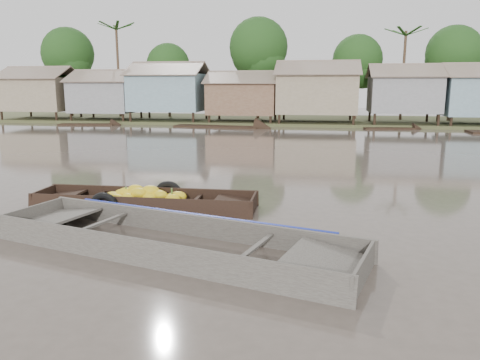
# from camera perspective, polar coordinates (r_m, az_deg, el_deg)

# --- Properties ---
(ground) EXTENTS (120.00, 120.00, 0.00)m
(ground) POSITION_cam_1_polar(r_m,az_deg,el_deg) (11.99, -4.80, -5.11)
(ground) COLOR #4D443B
(ground) RESTS_ON ground
(riverbank) EXTENTS (120.00, 12.47, 10.22)m
(riverbank) POSITION_cam_1_polar(r_m,az_deg,el_deg) (42.97, 10.14, 10.97)
(riverbank) COLOR #384723
(riverbank) RESTS_ON ground
(banana_boat) EXTENTS (6.34, 1.78, 0.91)m
(banana_boat) POSITION_cam_1_polar(r_m,az_deg,el_deg) (13.54, -11.83, -2.49)
(banana_boat) COLOR black
(banana_boat) RESTS_ON ground
(viewer_boat) EXTENTS (8.46, 4.24, 0.66)m
(viewer_boat) POSITION_cam_1_polar(r_m,az_deg,el_deg) (10.09, -8.24, -8.01)
(viewer_boat) COLOR #3A3531
(viewer_boat) RESTS_ON ground
(distant_boats) EXTENTS (44.71, 15.00, 0.35)m
(distant_boats) POSITION_cam_1_polar(r_m,az_deg,el_deg) (35.25, 19.10, 5.31)
(distant_boats) COLOR black
(distant_boats) RESTS_ON ground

